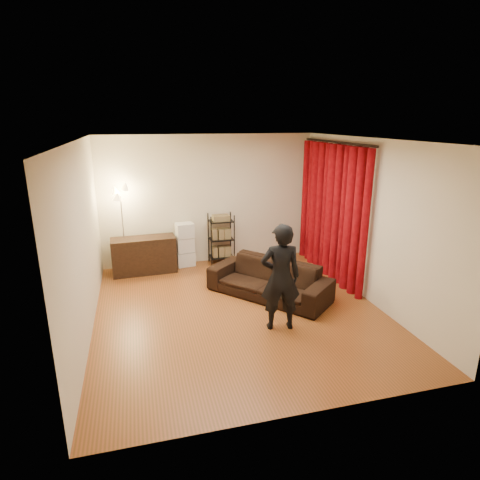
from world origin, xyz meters
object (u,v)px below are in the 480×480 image
object	(u,v)px
person	(280,277)
wire_shelf	(221,239)
storage_boxes	(185,245)
floor_lamp	(123,231)
sofa	(269,280)
media_cabinet	(144,255)

from	to	relation	value
person	wire_shelf	distance (m)	2.99
person	storage_boxes	distance (m)	3.18
floor_lamp	sofa	bearing A→B (deg)	-36.45
sofa	wire_shelf	bearing A→B (deg)	152.32
media_cabinet	floor_lamp	world-z (taller)	floor_lamp
wire_shelf	floor_lamp	size ratio (longest dim) A/B	0.61
media_cabinet	wire_shelf	bearing A→B (deg)	2.55
storage_boxes	wire_shelf	xyz separation A→B (m)	(0.77, -0.03, 0.07)
floor_lamp	media_cabinet	bearing A→B (deg)	-10.60
sofa	floor_lamp	distance (m)	3.07
wire_shelf	storage_boxes	bearing A→B (deg)	172.55
media_cabinet	person	bearing A→B (deg)	-59.39
storage_boxes	sofa	bearing A→B (deg)	-57.55
media_cabinet	storage_boxes	xyz separation A→B (m)	(0.85, 0.19, 0.10)
storage_boxes	wire_shelf	world-z (taller)	wire_shelf
person	storage_boxes	xyz separation A→B (m)	(-1.01, 3.00, -0.34)
person	media_cabinet	xyz separation A→B (m)	(-1.86, 2.81, -0.44)
floor_lamp	wire_shelf	bearing A→B (deg)	2.50
storage_boxes	wire_shelf	distance (m)	0.78
media_cabinet	storage_boxes	size ratio (longest dim) A/B	1.35
media_cabinet	floor_lamp	bearing A→B (deg)	166.51
person	sofa	bearing A→B (deg)	-91.91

